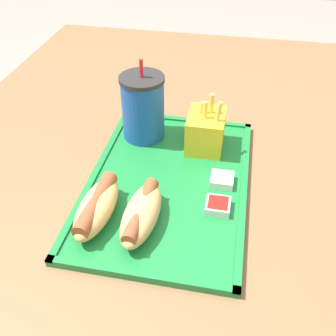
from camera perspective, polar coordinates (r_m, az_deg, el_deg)
The scene contains 8 objects.
dining_table at distance 1.04m, azimuth -0.93°, elevation -17.50°, with size 1.47×0.98×0.77m.
food_tray at distance 0.72m, azimuth -0.00°, elevation -2.13°, with size 0.43×0.29×0.01m.
soda_cup at distance 0.80m, azimuth -3.65°, elevation 8.78°, with size 0.09×0.09×0.17m.
hot_dog_far at distance 0.64m, azimuth -10.33°, elevation -5.55°, with size 0.14×0.06×0.05m.
hot_dog_near at distance 0.63m, azimuth -4.12°, elevation -6.54°, with size 0.15×0.06×0.04m.
fries_carton at distance 0.78m, azimuth 5.48°, elevation 5.47°, with size 0.09×0.07×0.11m.
sauce_cup_mayo at distance 0.71m, azimuth 7.84°, elevation -1.66°, with size 0.04×0.04×0.02m.
sauce_cup_ketchup at distance 0.66m, azimuth 7.24°, elevation -5.41°, with size 0.04×0.04×0.02m.
Camera 1 is at (-0.55, -0.12, 1.26)m, focal length 42.00 mm.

